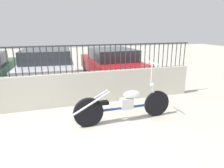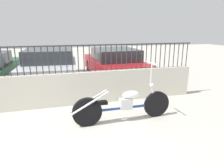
# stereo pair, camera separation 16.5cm
# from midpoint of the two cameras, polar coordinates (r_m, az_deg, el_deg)

# --- Properties ---
(low_wall) EXTENTS (8.13, 0.18, 0.90)m
(low_wall) POSITION_cam_midpoint_polar(r_m,az_deg,el_deg) (5.48, -15.46, -1.78)
(low_wall) COLOR beige
(low_wall) RESTS_ON ground_plane
(fence_railing) EXTENTS (8.13, 0.04, 0.73)m
(fence_railing) POSITION_cam_midpoint_polar(r_m,az_deg,el_deg) (5.29, -16.18, 7.82)
(fence_railing) COLOR #2D2D33
(fence_railing) RESTS_ON low_wall
(motorcycle_blue) EXTENTS (2.32, 0.52, 1.32)m
(motorcycle_blue) POSITION_cam_midpoint_polar(r_m,az_deg,el_deg) (4.46, 3.05, -6.01)
(motorcycle_blue) COLOR black
(motorcycle_blue) RESTS_ON ground_plane
(car_silver) EXTENTS (2.15, 4.32, 1.31)m
(car_silver) POSITION_cam_midpoint_polar(r_m,az_deg,el_deg) (8.03, -16.47, 5.16)
(car_silver) COLOR black
(car_silver) RESTS_ON ground_plane
(car_red) EXTENTS (1.84, 3.97, 1.26)m
(car_red) POSITION_cam_midpoint_polar(r_m,az_deg,el_deg) (8.23, 1.17, 5.87)
(car_red) COLOR black
(car_red) RESTS_ON ground_plane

